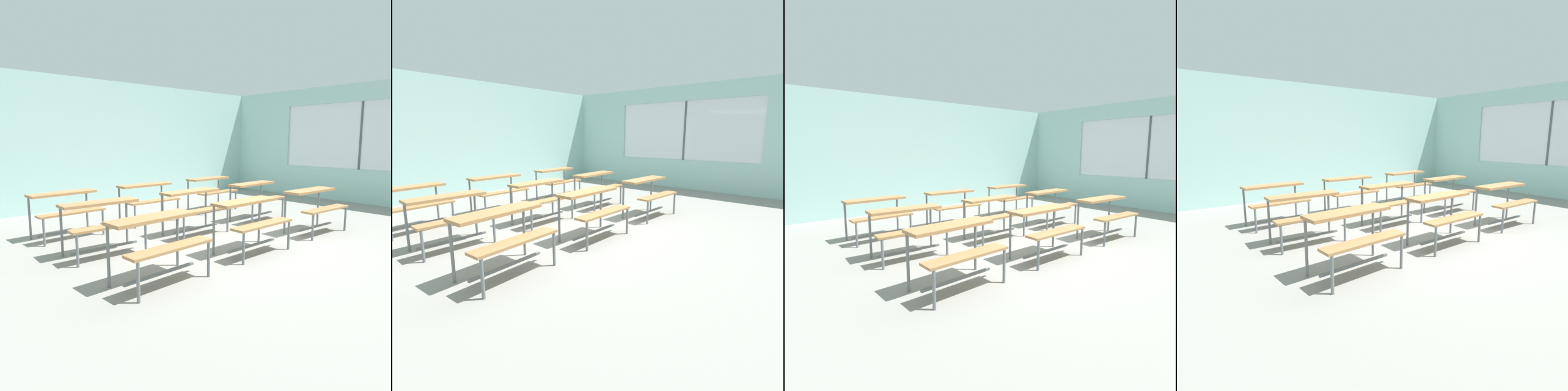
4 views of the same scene
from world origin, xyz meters
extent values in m
cube|color=gray|center=(0.00, 0.00, -0.03)|extent=(10.00, 9.00, 0.05)
cube|color=#A8D1CC|center=(0.00, 4.50, 1.50)|extent=(10.00, 0.12, 3.00)
cube|color=#A8D1CC|center=(5.00, 0.00, 0.42)|extent=(0.12, 9.00, 0.85)
cube|color=#A8D1CC|center=(5.00, 0.00, 2.77)|extent=(0.12, 9.00, 0.45)
cube|color=#A8D1CC|center=(5.00, 3.55, 1.70)|extent=(0.12, 1.90, 1.70)
cube|color=white|center=(5.00, 0.50, 1.70)|extent=(0.02, 4.20, 1.70)
cube|color=#4C5156|center=(5.00, 0.50, 1.70)|extent=(0.06, 0.05, 1.70)
cube|color=#A87547|center=(-1.90, -0.29, 0.72)|extent=(1.11, 0.37, 0.04)
cube|color=#A87547|center=(-1.89, -0.61, 0.44)|extent=(1.11, 0.27, 0.03)
cylinder|color=slate|center=(-2.41, -0.17, 0.36)|extent=(0.04, 0.04, 0.72)
cylinder|color=slate|center=(-1.41, -0.12, 0.36)|extent=(0.04, 0.04, 0.72)
cylinder|color=slate|center=(-2.38, -0.72, 0.22)|extent=(0.04, 0.04, 0.44)
cylinder|color=slate|center=(-1.38, -0.67, 0.22)|extent=(0.04, 0.04, 0.44)
cube|color=slate|center=(-1.89, -0.43, 0.10)|extent=(1.00, 0.08, 0.03)
cube|color=#A87547|center=(-0.26, -0.26, 0.72)|extent=(1.10, 0.32, 0.04)
cube|color=#A87547|center=(-0.26, -0.58, 0.44)|extent=(1.10, 0.22, 0.03)
cylinder|color=slate|center=(-0.76, -0.12, 0.36)|extent=(0.04, 0.04, 0.72)
cylinder|color=slate|center=(0.24, -0.12, 0.36)|extent=(0.04, 0.04, 0.72)
cylinder|color=slate|center=(-0.76, -0.67, 0.22)|extent=(0.04, 0.04, 0.44)
cylinder|color=slate|center=(0.24, -0.67, 0.22)|extent=(0.04, 0.04, 0.44)
cube|color=slate|center=(-0.26, -0.40, 0.10)|extent=(1.00, 0.03, 0.03)
cube|color=#A87547|center=(1.46, -0.26, 0.72)|extent=(1.11, 0.37, 0.04)
cube|color=#A87547|center=(1.45, -0.58, 0.44)|extent=(1.11, 0.27, 0.03)
cylinder|color=slate|center=(0.97, -0.10, 0.36)|extent=(0.04, 0.04, 0.72)
cylinder|color=slate|center=(1.97, -0.14, 0.36)|extent=(0.04, 0.04, 0.72)
cylinder|color=slate|center=(0.94, -0.65, 0.22)|extent=(0.04, 0.04, 0.44)
cylinder|color=slate|center=(1.94, -0.69, 0.22)|extent=(0.04, 0.04, 0.44)
cube|color=slate|center=(1.45, -0.40, 0.10)|extent=(1.00, 0.08, 0.03)
cube|color=#A87547|center=(-1.89, 1.04, 0.72)|extent=(1.11, 0.37, 0.04)
cube|color=#A87547|center=(-1.90, 0.72, 0.44)|extent=(1.11, 0.27, 0.03)
cylinder|color=slate|center=(-2.38, 1.20, 0.36)|extent=(0.04, 0.04, 0.72)
cylinder|color=slate|center=(-1.38, 1.16, 0.36)|extent=(0.04, 0.04, 0.72)
cylinder|color=slate|center=(-2.40, 0.65, 0.22)|extent=(0.04, 0.04, 0.44)
cylinder|color=slate|center=(-1.40, 0.61, 0.22)|extent=(0.04, 0.04, 0.44)
cube|color=slate|center=(-1.89, 0.90, 0.10)|extent=(1.00, 0.07, 0.03)
cube|color=#A87547|center=(-0.18, 1.04, 0.72)|extent=(1.10, 0.33, 0.04)
cube|color=#A87547|center=(-0.18, 0.72, 0.44)|extent=(1.10, 0.23, 0.03)
cylinder|color=slate|center=(-0.69, 1.18, 0.36)|extent=(0.04, 0.04, 0.72)
cylinder|color=slate|center=(0.31, 1.18, 0.36)|extent=(0.04, 0.04, 0.72)
cylinder|color=slate|center=(-0.68, 0.63, 0.22)|extent=(0.04, 0.04, 0.44)
cylinder|color=slate|center=(0.32, 0.63, 0.22)|extent=(0.04, 0.04, 0.44)
cube|color=slate|center=(-0.18, 0.90, 0.10)|extent=(1.00, 0.04, 0.03)
cube|color=#A87547|center=(1.47, 1.05, 0.72)|extent=(1.11, 0.36, 0.04)
cube|color=#A87547|center=(1.48, 0.73, 0.44)|extent=(1.11, 0.26, 0.03)
cylinder|color=slate|center=(0.96, 1.17, 0.36)|extent=(0.04, 0.04, 0.72)
cylinder|color=slate|center=(1.96, 1.21, 0.36)|extent=(0.04, 0.04, 0.72)
cylinder|color=slate|center=(0.98, 0.62, 0.22)|extent=(0.04, 0.04, 0.44)
cylinder|color=slate|center=(1.98, 0.66, 0.22)|extent=(0.04, 0.04, 0.44)
cube|color=slate|center=(1.47, 0.91, 0.10)|extent=(1.00, 0.06, 0.03)
cube|color=#A87547|center=(-1.92, 2.30, 0.72)|extent=(1.11, 0.37, 0.04)
cube|color=#A87547|center=(-1.90, 1.98, 0.44)|extent=(1.11, 0.27, 0.03)
cylinder|color=slate|center=(-2.42, 2.41, 0.36)|extent=(0.04, 0.04, 0.72)
cylinder|color=slate|center=(-1.42, 2.46, 0.36)|extent=(0.04, 0.04, 0.72)
cylinder|color=slate|center=(-2.39, 1.87, 0.22)|extent=(0.04, 0.04, 0.44)
cylinder|color=slate|center=(-1.40, 1.91, 0.22)|extent=(0.04, 0.04, 0.44)
cube|color=slate|center=(-1.91, 2.16, 0.10)|extent=(1.00, 0.08, 0.03)
cube|color=#A87547|center=(-0.26, 2.33, 0.72)|extent=(1.10, 0.32, 0.04)
cube|color=#A87547|center=(-0.26, 2.01, 0.44)|extent=(1.10, 0.22, 0.03)
cylinder|color=slate|center=(-0.76, 2.47, 0.36)|extent=(0.04, 0.04, 0.72)
cylinder|color=slate|center=(0.24, 2.47, 0.36)|extent=(0.04, 0.04, 0.72)
cylinder|color=slate|center=(-0.76, 1.92, 0.22)|extent=(0.04, 0.04, 0.44)
cylinder|color=slate|center=(0.24, 1.92, 0.22)|extent=(0.04, 0.04, 0.44)
cube|color=slate|center=(-0.26, 2.19, 0.10)|extent=(1.00, 0.03, 0.03)
cube|color=#A87547|center=(1.49, 2.36, 0.72)|extent=(1.11, 0.36, 0.04)
cube|color=#A87547|center=(1.50, 2.04, 0.44)|extent=(1.11, 0.26, 0.03)
cylinder|color=slate|center=(0.99, 2.48, 0.36)|extent=(0.04, 0.04, 0.72)
cylinder|color=slate|center=(1.98, 2.52, 0.36)|extent=(0.04, 0.04, 0.72)
cylinder|color=slate|center=(1.01, 1.93, 0.22)|extent=(0.04, 0.04, 0.44)
cylinder|color=slate|center=(2.01, 1.97, 0.22)|extent=(0.04, 0.04, 0.44)
cube|color=slate|center=(1.50, 2.22, 0.10)|extent=(1.00, 0.07, 0.03)
camera|label=1|loc=(-4.21, -3.63, 1.60)|focal=33.33mm
camera|label=2|loc=(-3.80, -3.30, 1.60)|focal=28.00mm
camera|label=3|loc=(-3.80, -3.30, 1.60)|focal=28.00mm
camera|label=4|loc=(-3.80, -3.30, 1.60)|focal=28.00mm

